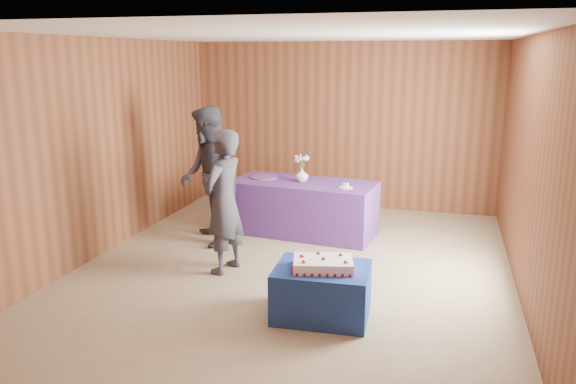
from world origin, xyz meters
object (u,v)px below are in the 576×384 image
at_px(guest_right, 208,176).
at_px(guest_left, 224,202).
at_px(sheet_cake, 323,264).
at_px(cake_table, 322,292).
at_px(vase, 302,175).
at_px(serving_table, 303,207).

bearing_deg(guest_right, guest_left, 1.85).
bearing_deg(sheet_cake, cake_table, 98.63).
bearing_deg(sheet_cake, guest_right, 124.24).
bearing_deg(vase, sheet_cake, -71.23).
relative_size(cake_table, guest_right, 0.49).
relative_size(vase, guest_right, 0.10).
xyz_separation_m(vase, guest_left, (-0.50, -1.67, -0.01)).
bearing_deg(guest_left, guest_right, -133.67).
xyz_separation_m(sheet_cake, guest_right, (-1.94, 1.76, 0.37)).
distance_m(cake_table, sheet_cake, 0.30).
bearing_deg(vase, guest_left, -106.60).
bearing_deg(cake_table, vase, 105.94).
relative_size(sheet_cake, guest_left, 0.39).
xyz_separation_m(cake_table, vase, (-0.85, 2.52, 0.60)).
bearing_deg(serving_table, cake_table, -65.50).
bearing_deg(guest_left, vase, 176.37).
bearing_deg(cake_table, sheet_cake, -70.60).
bearing_deg(serving_table, vase, 176.12).
height_order(sheet_cake, guest_left, guest_left).
bearing_deg(serving_table, sheet_cake, -65.44).
bearing_deg(cake_table, guest_right, 135.38).
xyz_separation_m(guest_left, guest_right, (-0.57, 0.87, 0.09)).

